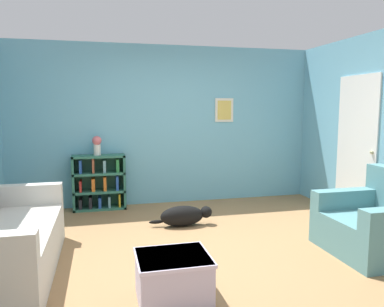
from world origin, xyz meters
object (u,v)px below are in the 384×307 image
bookshelf (99,183)px  vase (97,144)px  recliner_chair (378,224)px  dog (184,216)px  coffee_table (173,277)px

bookshelf → vase: (-0.02, -0.02, 0.61)m
recliner_chair → dog: 2.36m
bookshelf → dog: bearing=-46.3°
recliner_chair → coffee_table: (-2.39, -0.49, -0.11)m
vase → coffee_table: bearing=-78.7°
vase → dog: bearing=-45.3°
recliner_chair → vase: vase is taller
bookshelf → vase: size_ratio=2.88×
recliner_chair → dog: size_ratio=1.19×
dog → vase: vase is taller
bookshelf → coffee_table: bearing=-79.1°
bookshelf → recliner_chair: size_ratio=0.84×
recliner_chair → bookshelf: bearing=139.2°
recliner_chair → coffee_table: 2.44m
bookshelf → recliner_chair: bearing=-40.8°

